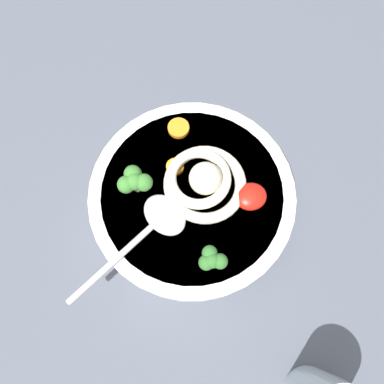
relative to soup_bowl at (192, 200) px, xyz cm
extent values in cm
cube|color=#474C56|center=(1.14, -0.90, -5.59)|extent=(110.00, 110.00, 4.10)
cylinder|color=white|center=(0.00, 0.00, -0.11)|extent=(26.92, 26.92, 6.85)
cylinder|color=#B27A33|center=(0.00, 0.00, 0.16)|extent=(23.69, 23.69, 6.30)
torus|color=beige|center=(-1.84, -0.34, 4.05)|extent=(10.66, 10.66, 1.47)
torus|color=beige|center=(-1.15, -0.80, 5.22)|extent=(11.42, 11.42, 1.32)
sphere|color=beige|center=(-1.84, -0.34, 5.96)|extent=(4.13, 4.13, 4.13)
ellipsoid|color=#B7B7BC|center=(4.21, 2.12, 4.11)|extent=(6.63, 7.34, 1.60)
cylinder|color=#B7B7BC|center=(10.90, 5.50, 4.11)|extent=(13.75, 7.47, 0.80)
ellipsoid|color=#B2190F|center=(-6.80, 3.05, 4.23)|extent=(4.07, 3.66, 1.83)
cylinder|color=#7A9E60|center=(6.58, -2.63, 3.93)|extent=(1.15, 1.15, 1.23)
sphere|color=#38752D|center=(6.58, -2.63, 5.66)|extent=(2.25, 2.25, 2.25)
sphere|color=#38752D|center=(7.71, -2.63, 5.46)|extent=(2.25, 2.25, 2.25)
sphere|color=#38752D|center=(5.56, -2.22, 5.56)|extent=(2.25, 2.25, 2.25)
sphere|color=#38752D|center=(6.58, -3.75, 5.50)|extent=(2.25, 2.25, 2.25)
cylinder|color=#7A9E60|center=(0.44, 9.32, 3.82)|extent=(0.95, 0.95, 1.01)
sphere|color=#2D6628|center=(0.44, 9.32, 5.26)|extent=(1.86, 1.86, 1.86)
sphere|color=#2D6628|center=(1.37, 9.32, 5.09)|extent=(1.86, 1.86, 1.86)
sphere|color=#2D6628|center=(-0.41, 9.66, 5.17)|extent=(1.86, 1.86, 1.86)
sphere|color=#2D6628|center=(0.44, 8.39, 5.12)|extent=(1.86, 1.86, 1.86)
cylinder|color=orange|center=(-0.93, -9.28, 3.64)|extent=(2.95, 2.95, 0.65)
cylinder|color=orange|center=(1.33, -3.89, 3.64)|extent=(2.33, 2.33, 0.66)
camera|label=1|loc=(4.27, 13.83, 45.60)|focal=32.38mm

